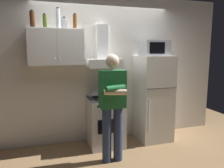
{
  "coord_description": "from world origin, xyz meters",
  "views": [
    {
      "loc": [
        -1.02,
        -3.34,
        1.69
      ],
      "look_at": [
        0.0,
        0.0,
        1.15
      ],
      "focal_mm": 34.47,
      "sensor_mm": 36.0,
      "label": 1
    }
  ],
  "objects_px": {
    "person_standing": "(113,104)",
    "bottle_beer_brown": "(75,22)",
    "microwave": "(154,48)",
    "refrigerator": "(153,98)",
    "bottle_olive_oil": "(45,21)",
    "bottle_rum_dark": "(32,19)",
    "bottle_canister_steel": "(64,23)",
    "stove_oven": "(105,121)",
    "cooking_pot": "(114,95)",
    "bottle_vodka_clear": "(58,18)",
    "upper_cabinet": "(56,47)",
    "range_hood": "(103,56)"
  },
  "relations": [
    {
      "from": "bottle_olive_oil",
      "to": "bottle_canister_steel",
      "type": "xyz_separation_m",
      "value": [
        0.31,
        0.03,
        -0.02
      ]
    },
    {
      "from": "upper_cabinet",
      "to": "stove_oven",
      "type": "height_order",
      "value": "upper_cabinet"
    },
    {
      "from": "microwave",
      "to": "cooking_pot",
      "type": "relative_size",
      "value": 1.72
    },
    {
      "from": "refrigerator",
      "to": "bottle_olive_oil",
      "type": "relative_size",
      "value": 6.95
    },
    {
      "from": "upper_cabinet",
      "to": "bottle_olive_oil",
      "type": "relative_size",
      "value": 3.91
    },
    {
      "from": "person_standing",
      "to": "bottle_rum_dark",
      "type": "xyz_separation_m",
      "value": [
        -1.1,
        0.77,
        1.28
      ]
    },
    {
      "from": "bottle_olive_oil",
      "to": "refrigerator",
      "type": "bearing_deg",
      "value": -3.74
    },
    {
      "from": "stove_oven",
      "to": "bottle_canister_steel",
      "type": "relative_size",
      "value": 4.47
    },
    {
      "from": "upper_cabinet",
      "to": "bottle_olive_oil",
      "type": "height_order",
      "value": "bottle_olive_oil"
    },
    {
      "from": "range_hood",
      "to": "person_standing",
      "type": "xyz_separation_m",
      "value": [
        -0.05,
        -0.73,
        -0.7
      ]
    },
    {
      "from": "bottle_vodka_clear",
      "to": "stove_oven",
      "type": "bearing_deg",
      "value": -7.35
    },
    {
      "from": "bottle_rum_dark",
      "to": "bottle_canister_steel",
      "type": "bearing_deg",
      "value": -0.76
    },
    {
      "from": "refrigerator",
      "to": "bottle_rum_dark",
      "type": "height_order",
      "value": "bottle_rum_dark"
    },
    {
      "from": "person_standing",
      "to": "bottle_vodka_clear",
      "type": "height_order",
      "value": "bottle_vodka_clear"
    },
    {
      "from": "range_hood",
      "to": "refrigerator",
      "type": "height_order",
      "value": "range_hood"
    },
    {
      "from": "microwave",
      "to": "cooking_pot",
      "type": "bearing_deg",
      "value": -170.43
    },
    {
      "from": "bottle_beer_brown",
      "to": "bottle_vodka_clear",
      "type": "bearing_deg",
      "value": -172.56
    },
    {
      "from": "microwave",
      "to": "bottle_olive_oil",
      "type": "relative_size",
      "value": 2.09
    },
    {
      "from": "bottle_rum_dark",
      "to": "bottle_canister_steel",
      "type": "height_order",
      "value": "bottle_rum_dark"
    },
    {
      "from": "range_hood",
      "to": "person_standing",
      "type": "height_order",
      "value": "range_hood"
    },
    {
      "from": "range_hood",
      "to": "bottle_beer_brown",
      "type": "height_order",
      "value": "bottle_beer_brown"
    },
    {
      "from": "bottle_canister_steel",
      "to": "upper_cabinet",
      "type": "bearing_deg",
      "value": -167.71
    },
    {
      "from": "bottle_vodka_clear",
      "to": "bottle_rum_dark",
      "type": "xyz_separation_m",
      "value": [
        -0.4,
        0.07,
        -0.02
      ]
    },
    {
      "from": "bottle_beer_brown",
      "to": "bottle_vodka_clear",
      "type": "xyz_separation_m",
      "value": [
        -0.27,
        -0.04,
        0.03
      ]
    },
    {
      "from": "bottle_beer_brown",
      "to": "bottle_rum_dark",
      "type": "relative_size",
      "value": 0.91
    },
    {
      "from": "refrigerator",
      "to": "bottle_canister_steel",
      "type": "distance_m",
      "value": 2.1
    },
    {
      "from": "bottle_vodka_clear",
      "to": "microwave",
      "type": "bearing_deg",
      "value": -2.63
    },
    {
      "from": "person_standing",
      "to": "bottle_vodka_clear",
      "type": "distance_m",
      "value": 1.64
    },
    {
      "from": "person_standing",
      "to": "bottle_beer_brown",
      "type": "xyz_separation_m",
      "value": [
        -0.43,
        0.74,
        1.27
      ]
    },
    {
      "from": "cooking_pot",
      "to": "bottle_beer_brown",
      "type": "distance_m",
      "value": 1.41
    },
    {
      "from": "bottle_beer_brown",
      "to": "bottle_canister_steel",
      "type": "relative_size",
      "value": 1.32
    },
    {
      "from": "upper_cabinet",
      "to": "range_hood",
      "type": "distance_m",
      "value": 0.81
    },
    {
      "from": "upper_cabinet",
      "to": "refrigerator",
      "type": "xyz_separation_m",
      "value": [
        1.75,
        -0.12,
        -0.95
      ]
    },
    {
      "from": "cooking_pot",
      "to": "bottle_rum_dark",
      "type": "distance_m",
      "value": 1.82
    },
    {
      "from": "bottle_rum_dark",
      "to": "bottle_beer_brown",
      "type": "bearing_deg",
      "value": -2.61
    },
    {
      "from": "upper_cabinet",
      "to": "bottle_vodka_clear",
      "type": "xyz_separation_m",
      "value": [
        0.05,
        -0.03,
        0.46
      ]
    },
    {
      "from": "bottle_canister_steel",
      "to": "stove_oven",
      "type": "bearing_deg",
      "value": -13.47
    },
    {
      "from": "person_standing",
      "to": "bottle_rum_dark",
      "type": "distance_m",
      "value": 1.86
    },
    {
      "from": "cooking_pot",
      "to": "bottle_rum_dark",
      "type": "relative_size",
      "value": 0.98
    },
    {
      "from": "person_standing",
      "to": "cooking_pot",
      "type": "bearing_deg",
      "value": 69.7
    },
    {
      "from": "microwave",
      "to": "person_standing",
      "type": "relative_size",
      "value": 0.29
    },
    {
      "from": "person_standing",
      "to": "cooking_pot",
      "type": "height_order",
      "value": "person_standing"
    },
    {
      "from": "microwave",
      "to": "bottle_rum_dark",
      "type": "bearing_deg",
      "value": 176.07
    },
    {
      "from": "upper_cabinet",
      "to": "refrigerator",
      "type": "height_order",
      "value": "upper_cabinet"
    },
    {
      "from": "cooking_pot",
      "to": "refrigerator",
      "type": "bearing_deg",
      "value": 8.32
    },
    {
      "from": "refrigerator",
      "to": "bottle_beer_brown",
      "type": "distance_m",
      "value": 1.99
    },
    {
      "from": "stove_oven",
      "to": "refrigerator",
      "type": "height_order",
      "value": "refrigerator"
    },
    {
      "from": "microwave",
      "to": "person_standing",
      "type": "xyz_separation_m",
      "value": [
        -1.0,
        -0.62,
        -0.84
      ]
    },
    {
      "from": "bottle_beer_brown",
      "to": "bottle_olive_oil",
      "type": "bearing_deg",
      "value": -179.13
    },
    {
      "from": "stove_oven",
      "to": "bottle_beer_brown",
      "type": "xyz_separation_m",
      "value": [
        -0.48,
        0.13,
        1.74
      ]
    }
  ]
}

